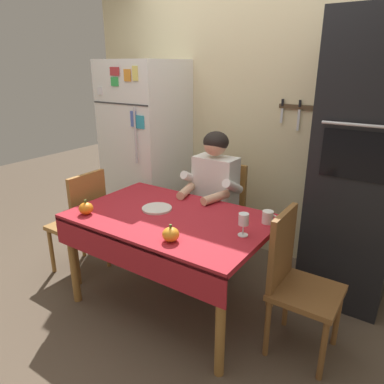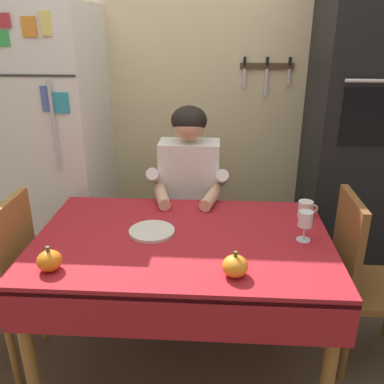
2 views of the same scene
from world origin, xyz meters
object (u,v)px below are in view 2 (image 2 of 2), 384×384
at_px(chair_right_side, 363,275).
at_px(refrigerator, 51,150).
at_px(seated_person, 189,192).
at_px(wine_glass, 305,221).
at_px(pumpkin_medium, 49,261).
at_px(serving_tray, 152,231).
at_px(pumpkin_large, 235,266).
at_px(dining_table, 182,255).
at_px(coffee_mug, 306,209).
at_px(chair_behind_person, 191,212).
at_px(wall_oven, 359,131).
at_px(chair_left_side, 1,279).

bearing_deg(chair_right_side, refrigerator, 157.10).
relative_size(seated_person, wine_glass, 8.41).
bearing_deg(pumpkin_medium, serving_tray, 43.48).
distance_m(pumpkin_large, serving_tray, 0.52).
relative_size(wine_glass, pumpkin_large, 1.34).
xyz_separation_m(dining_table, chair_right_side, (0.90, 0.10, -0.14)).
relative_size(dining_table, coffee_mug, 13.49).
height_order(chair_behind_person, wine_glass, chair_behind_person).
bearing_deg(chair_behind_person, wine_glass, -52.93).
xyz_separation_m(refrigerator, chair_behind_person, (0.94, -0.09, -0.39)).
xyz_separation_m(seated_person, pumpkin_large, (0.25, -0.89, 0.05)).
bearing_deg(wine_glass, pumpkin_large, -136.48).
height_order(coffee_mug, serving_tray, coffee_mug).
relative_size(chair_right_side, wine_glass, 6.29).
relative_size(refrigerator, pumpkin_large, 16.29).
xyz_separation_m(refrigerator, seated_person, (0.94, -0.28, -0.16)).
bearing_deg(chair_behind_person, wall_oven, 6.98).
distance_m(refrigerator, chair_behind_person, 1.02).
relative_size(dining_table, seated_person, 1.12).
distance_m(coffee_mug, wine_glass, 0.27).
xyz_separation_m(seated_person, wine_glass, (0.58, -0.58, 0.10)).
relative_size(wall_oven, dining_table, 1.50).
bearing_deg(pumpkin_large, serving_tray, 138.57).
xyz_separation_m(chair_left_side, pumpkin_medium, (0.38, -0.25, 0.27)).
bearing_deg(wine_glass, chair_left_side, -177.41).
distance_m(refrigerator, coffee_mug, 1.69).
xyz_separation_m(seated_person, chair_right_side, (0.91, -0.50, -0.23)).
bearing_deg(chair_behind_person, dining_table, -89.10).
bearing_deg(chair_right_side, coffee_mug, 146.08).
bearing_deg(pumpkin_large, seated_person, 105.60).
distance_m(dining_table, chair_left_side, 0.91).
height_order(wall_oven, seated_person, wall_oven).
height_order(refrigerator, pumpkin_medium, refrigerator).
relative_size(coffee_mug, pumpkin_large, 0.94).
bearing_deg(pumpkin_medium, wall_oven, 37.75).
xyz_separation_m(dining_table, wine_glass, (0.57, 0.03, 0.19)).
xyz_separation_m(wall_oven, seated_person, (-1.06, -0.32, -0.31)).
bearing_deg(seated_person, refrigerator, 163.41).
bearing_deg(seated_person, chair_behind_person, 90.00).
relative_size(seated_person, coffee_mug, 11.99).
relative_size(dining_table, pumpkin_medium, 12.94).
height_order(coffee_mug, wine_glass, wine_glass).
bearing_deg(wall_oven, pumpkin_medium, -142.25).
xyz_separation_m(refrigerator, coffee_mug, (1.57, -0.60, -0.12)).
height_order(seated_person, coffee_mug, seated_person).
bearing_deg(wine_glass, refrigerator, 150.53).
distance_m(chair_right_side, pumpkin_medium, 1.50).
height_order(dining_table, coffee_mug, coffee_mug).
bearing_deg(coffee_mug, chair_left_side, -167.85).
bearing_deg(chair_left_side, wall_oven, 26.28).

